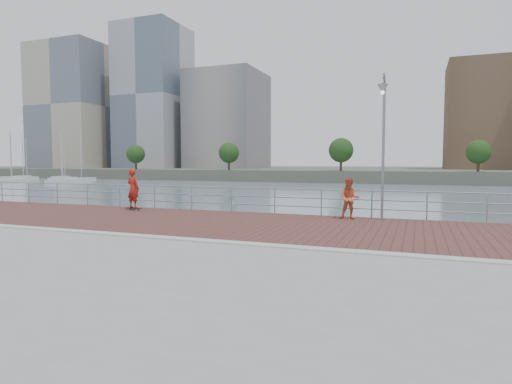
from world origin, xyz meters
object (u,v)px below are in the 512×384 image
(guardrail, at_px, (298,199))
(bystander, at_px, (350,198))
(skateboarder, at_px, (133,188))
(street_lamp, at_px, (383,121))

(guardrail, distance_m, bystander, 2.42)
(guardrail, xyz_separation_m, bystander, (2.30, -0.75, 0.13))
(guardrail, bearing_deg, skateboarder, -171.63)
(street_lamp, height_order, bystander, street_lamp)
(skateboarder, bearing_deg, guardrail, -161.11)
(bystander, bearing_deg, guardrail, 156.59)
(skateboarder, bearing_deg, street_lamp, -168.30)
(guardrail, xyz_separation_m, street_lamp, (3.51, -0.89, 3.08))
(guardrail, height_order, bystander, bystander)
(guardrail, relative_size, bystander, 24.25)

